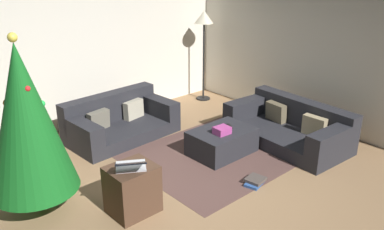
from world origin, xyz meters
name	(u,v)px	position (x,y,z in m)	size (l,w,h in m)	color
ground_plane	(196,202)	(0.00, 0.00, 0.00)	(6.40, 6.40, 0.00)	#93704C
rear_partition	(65,51)	(0.00, 3.14, 1.30)	(6.40, 0.12, 2.60)	silver
corner_partition	(345,55)	(3.14, 0.00, 1.30)	(0.12, 6.40, 2.60)	silver
couch_left	(118,121)	(0.35, 2.25, 0.25)	(1.75, 1.01, 0.66)	#26262B
couch_right	(291,127)	(2.25, 0.27, 0.24)	(1.10, 1.92, 0.62)	#26262B
ottoman	(222,141)	(1.15, 0.70, 0.18)	(0.93, 0.65, 0.37)	#26262B
gift_box	(222,130)	(1.05, 0.61, 0.42)	(0.22, 0.18, 0.10)	#B23F8C
tv_remote	(229,126)	(1.31, 0.71, 0.38)	(0.05, 0.16, 0.02)	black
christmas_tree	(26,120)	(-1.44, 1.12, 1.11)	(0.97, 0.97, 2.03)	brown
side_table	(132,189)	(-0.66, 0.35, 0.28)	(0.52, 0.44, 0.57)	#4C3323
laptop	(131,165)	(-0.70, 0.29, 0.63)	(0.50, 0.54, 0.20)	silver
book_stack	(255,181)	(0.84, -0.20, 0.04)	(0.31, 0.26, 0.08)	#2D5193
corner_lamp	(204,24)	(2.62, 2.65, 1.52)	(0.36, 0.36, 1.77)	black
area_rug	(222,152)	(1.15, 0.70, 0.00)	(2.60, 2.00, 0.01)	brown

